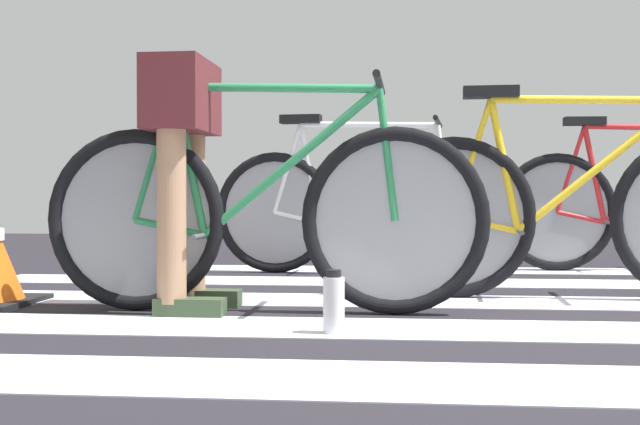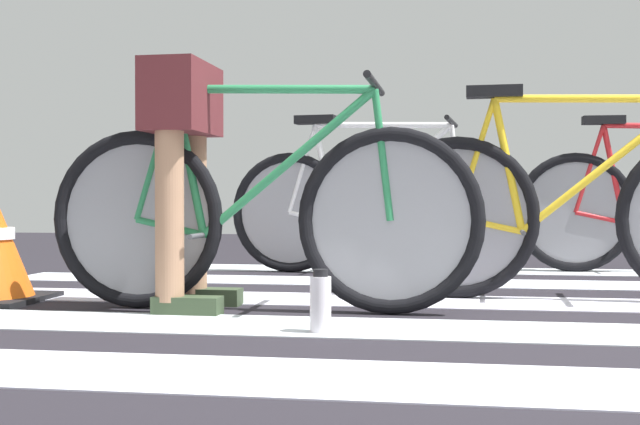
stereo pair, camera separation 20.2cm
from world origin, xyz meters
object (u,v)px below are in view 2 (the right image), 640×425
object	(u,v)px
cyclist_1_of_4	(183,150)
bicycle_1_of_4	(259,213)
bicycle_2_of_4	(576,212)
water_bottle	(321,303)
bicycle_3_of_4	(373,208)

from	to	relation	value
cyclist_1_of_4	bicycle_1_of_4	bearing A→B (deg)	0.00
bicycle_2_of_4	water_bottle	xyz separation A→B (m)	(-0.96, -0.98, -0.29)
cyclist_1_of_4	bicycle_2_of_4	size ratio (longest dim) A/B	0.56
bicycle_1_of_4	bicycle_3_of_4	bearing A→B (deg)	80.55
bicycle_3_of_4	water_bottle	bearing A→B (deg)	-83.67
bicycle_3_of_4	water_bottle	world-z (taller)	bicycle_3_of_4
bicycle_1_of_4	bicycle_2_of_4	xyz separation A→B (m)	(1.28, 0.50, 0.00)
bicycle_3_of_4	water_bottle	size ratio (longest dim) A/B	8.23
cyclist_1_of_4	bicycle_2_of_4	xyz separation A→B (m)	(1.59, 0.49, -0.25)
bicycle_3_of_4	cyclist_1_of_4	bearing A→B (deg)	-104.97
bicycle_2_of_4	water_bottle	distance (m)	1.40
cyclist_1_of_4	bicycle_3_of_4	xyz separation A→B (m)	(0.61, 1.61, -0.25)
cyclist_1_of_4	water_bottle	xyz separation A→B (m)	(0.63, -0.48, -0.53)
water_bottle	bicycle_1_of_4	bearing A→B (deg)	123.77
bicycle_2_of_4	water_bottle	world-z (taller)	bicycle_2_of_4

